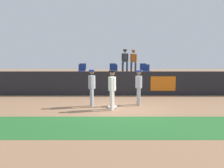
% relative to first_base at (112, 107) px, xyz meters
% --- Properties ---
extents(ground_plane, '(60.00, 60.00, 0.00)m').
position_rel_first_base_xyz_m(ground_plane, '(0.17, -0.18, -0.04)').
color(ground_plane, '#936B4C').
extents(grass_foreground_strip, '(18.00, 2.80, 0.01)m').
position_rel_first_base_xyz_m(grass_foreground_strip, '(0.17, -3.06, -0.04)').
color(grass_foreground_strip, '#26662B').
rests_on(grass_foreground_strip, ground_plane).
extents(first_base, '(0.40, 0.40, 0.08)m').
position_rel_first_base_xyz_m(first_base, '(0.00, 0.00, 0.00)').
color(first_base, white).
rests_on(first_base, ground_plane).
extents(player_fielder_home, '(0.40, 0.54, 1.77)m').
position_rel_first_base_xyz_m(player_fielder_home, '(-0.01, -0.38, 0.98)').
color(player_fielder_home, white).
rests_on(player_fielder_home, ground_plane).
extents(player_runner_visitor, '(0.35, 0.49, 1.76)m').
position_rel_first_base_xyz_m(player_runner_visitor, '(-0.98, 0.31, 0.98)').
color(player_runner_visitor, '#9EA3AD').
rests_on(player_runner_visitor, ground_plane).
extents(player_coach_visitor, '(0.34, 0.48, 1.71)m').
position_rel_first_base_xyz_m(player_coach_visitor, '(1.28, 0.69, 0.95)').
color(player_coach_visitor, '#9EA3AD').
rests_on(player_coach_visitor, ground_plane).
extents(field_wall, '(18.00, 0.26, 1.44)m').
position_rel_first_base_xyz_m(field_wall, '(0.19, 3.68, 0.68)').
color(field_wall, black).
rests_on(field_wall, ground_plane).
extents(bleacher_platform, '(18.00, 4.80, 0.96)m').
position_rel_first_base_xyz_m(bleacher_platform, '(0.17, 6.25, 0.44)').
color(bleacher_platform, '#59595E').
rests_on(bleacher_platform, ground_plane).
extents(seat_front_center, '(0.46, 0.44, 0.84)m').
position_rel_first_base_xyz_m(seat_front_center, '(0.11, 5.12, 1.39)').
color(seat_front_center, '#4C4C51').
rests_on(seat_front_center, bleacher_platform).
extents(seat_front_right, '(0.46, 0.44, 0.84)m').
position_rel_first_base_xyz_m(seat_front_right, '(2.23, 5.12, 1.39)').
color(seat_front_right, '#4C4C51').
rests_on(seat_front_right, bleacher_platform).
extents(seat_back_center, '(0.47, 0.44, 0.84)m').
position_rel_first_base_xyz_m(seat_back_center, '(0.04, 6.92, 1.39)').
color(seat_back_center, '#4C4C51').
rests_on(seat_back_center, bleacher_platform).
extents(seat_back_left, '(0.48, 0.44, 0.84)m').
position_rel_first_base_xyz_m(seat_back_left, '(-2.16, 6.92, 1.39)').
color(seat_back_left, '#4C4C51').
rests_on(seat_back_left, bleacher_platform).
extents(seat_back_right, '(0.45, 0.44, 0.84)m').
position_rel_first_base_xyz_m(seat_back_right, '(2.25, 6.92, 1.39)').
color(seat_back_right, '#4C4C51').
rests_on(seat_back_right, bleacher_platform).
extents(seat_front_left, '(0.45, 0.44, 0.84)m').
position_rel_first_base_xyz_m(seat_front_left, '(-2.01, 5.12, 1.39)').
color(seat_front_left, '#4C4C51').
rests_on(seat_front_left, bleacher_platform).
extents(spectator_hooded, '(0.48, 0.45, 1.83)m').
position_rel_first_base_xyz_m(spectator_hooded, '(1.60, 7.63, 1.98)').
color(spectator_hooded, '#33384C').
rests_on(spectator_hooded, bleacher_platform).
extents(spectator_capped, '(0.51, 0.44, 1.87)m').
position_rel_first_base_xyz_m(spectator_capped, '(0.97, 7.85, 2.01)').
color(spectator_capped, '#33384C').
rests_on(spectator_capped, bleacher_platform).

